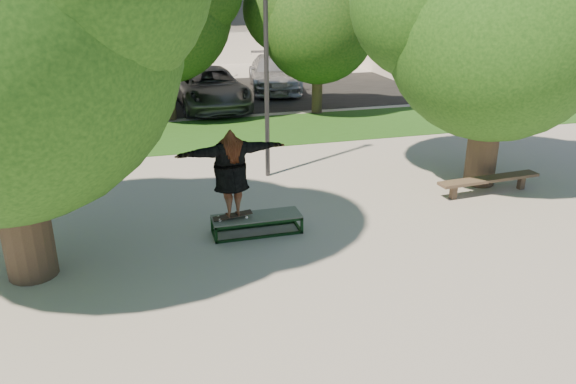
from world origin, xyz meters
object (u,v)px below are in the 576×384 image
object	(u,v)px
bench	(489,180)
car_dark	(71,92)
tree_right	(494,14)
lamppost	(266,53)
car_silver_b	(274,73)
car_grey	(210,88)
grind_box	(257,224)
car_silver_a	(100,82)

from	to	relation	value
bench	car_dark	xyz separation A→B (m)	(-10.28, 11.95, 0.40)
tree_right	lamppost	xyz separation A→B (m)	(-4.92, 1.92, -0.94)
lamppost	car_silver_b	world-z (taller)	lamppost
bench	lamppost	bearing A→B (deg)	146.50
car_dark	car_grey	distance (m)	5.27
car_silver_b	tree_right	bearing A→B (deg)	-73.38
tree_right	car_grey	bearing A→B (deg)	116.06
tree_right	car_dark	world-z (taller)	tree_right
grind_box	bench	bearing A→B (deg)	6.47
lamppost	car_silver_a	size ratio (longest dim) A/B	1.34
grind_box	car_silver_b	distance (m)	15.44
grind_box	car_dark	distance (m)	13.39
car_grey	car_silver_b	size ratio (longest dim) A/B	1.05
bench	car_dark	bearing A→B (deg)	126.63
car_dark	grind_box	bearing A→B (deg)	-65.87
car_silver_a	car_grey	distance (m)	4.96
bench	car_silver_a	distance (m)	16.76
lamppost	bench	bearing A→B (deg)	-29.44
tree_right	car_silver_b	bearing A→B (deg)	97.80
car_silver_a	car_dark	xyz separation A→B (m)	(-0.99, -1.98, -0.03)
car_dark	bench	bearing A→B (deg)	-44.56
lamppost	car_grey	bearing A→B (deg)	91.68
car_grey	car_silver_b	xyz separation A→B (m)	(3.33, 2.84, -0.01)
car_silver_a	grind_box	bearing A→B (deg)	-87.06
car_silver_a	tree_right	bearing A→B (deg)	-64.76
tree_right	grind_box	bearing A→B (deg)	-166.30
grind_box	car_dark	world-z (taller)	car_dark
car_silver_a	car_grey	size ratio (longest dim) A/B	0.82
car_grey	grind_box	bearing A→B (deg)	-96.52
tree_right	bench	distance (m)	3.83
tree_right	lamppost	size ratio (longest dim) A/B	1.07
tree_right	car_silver_a	distance (m)	16.51
car_dark	car_grey	bearing A→B (deg)	-1.68
tree_right	car_silver_a	size ratio (longest dim) A/B	1.43
lamppost	car_silver_b	xyz separation A→B (m)	(3.08, 11.50, -2.39)
grind_box	car_grey	bearing A→B (deg)	86.24
bench	car_grey	world-z (taller)	car_grey
lamppost	bench	size ratio (longest dim) A/B	2.26
lamppost	car_silver_a	xyz separation A→B (m)	(-4.50, 11.23, -2.37)
car_silver_b	lamppost	bearing A→B (deg)	-96.17
car_silver_b	grind_box	bearing A→B (deg)	-96.68
grind_box	car_dark	xyz separation A→B (m)	(-4.44, 12.62, 0.56)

